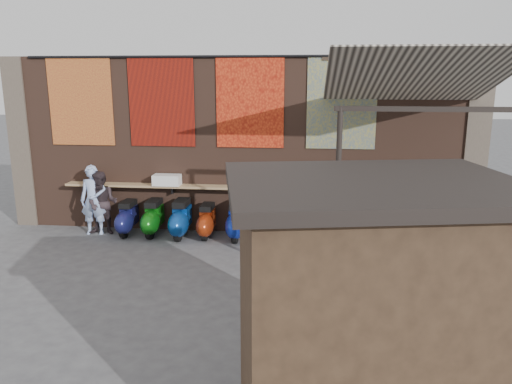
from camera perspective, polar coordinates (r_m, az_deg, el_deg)
ground at (r=9.44m, az=-4.30°, el=-9.15°), size 70.00×70.00×0.00m
brick_wall at (r=11.51m, az=-2.04°, el=5.29°), size 10.00×0.40×4.00m
pier_left at (r=13.28m, az=-24.94°, el=5.14°), size 0.50×0.50×4.00m
pier_right at (r=11.93m, az=23.59°, el=4.48°), size 0.50×0.50×4.00m
eating_counter at (r=11.31m, az=-2.27°, el=0.51°), size 8.00×0.32×0.05m
shelf_box at (r=11.59m, az=-10.14°, el=1.36°), size 0.62×0.33×0.24m
tapestry_redgold at (r=12.25m, az=-19.41°, el=9.75°), size 1.50×0.02×2.00m
tapestry_sun at (r=11.56m, az=-10.74°, el=10.09°), size 1.50×0.02×2.00m
tapestry_orange at (r=11.15m, az=-0.70°, el=10.21°), size 1.50×0.02×2.00m
tapestry_multi at (r=11.09m, az=9.77°, el=10.00°), size 1.50×0.02×2.00m
hang_rail at (r=11.17m, az=-2.30°, el=15.23°), size 9.50×0.06×0.06m
scooter_stool_0 at (r=11.82m, az=-14.47°, el=-2.92°), size 0.37×0.81×0.77m
scooter_stool_1 at (r=11.62m, az=-11.66°, el=-2.95°), size 0.38×0.85×0.81m
scooter_stool_2 at (r=11.36m, az=-8.57°, el=-3.10°), size 0.40×0.89×0.85m
scooter_stool_3 at (r=11.31m, az=-5.64°, el=-3.35°), size 0.36×0.79×0.75m
scooter_stool_4 at (r=11.12m, az=-2.21°, el=-3.32°), size 0.40×0.89×0.84m
scooter_stool_5 at (r=11.15m, az=1.16°, el=-3.72°), size 0.32×0.71×0.68m
scooter_stool_6 at (r=11.02m, az=4.12°, el=-3.55°), size 0.39×0.87×0.83m
scooter_stool_7 at (r=11.09m, az=7.62°, el=-3.47°), size 0.40×0.89×0.85m
scooter_stool_8 at (r=11.12m, az=10.48°, el=-3.55°), size 0.40×0.89×0.84m
scooter_stool_9 at (r=11.19m, az=14.08°, el=-3.72°), size 0.38×0.85×0.80m
scooter_stool_10 at (r=11.26m, az=17.10°, el=-3.77°), size 0.39×0.86×0.82m
diner_left at (r=11.98m, az=-18.08°, el=-0.87°), size 0.63×0.46×1.61m
diner_right at (r=11.92m, az=-17.14°, el=-1.23°), size 0.74×0.59×1.47m
shopper_navy at (r=9.15m, az=11.61°, el=-4.69°), size 1.02×0.61×1.64m
shopper_grey at (r=9.01m, az=21.83°, el=-5.04°), size 1.35×1.24×1.82m
shopper_tan at (r=9.28m, az=17.35°, el=-4.51°), size 1.00×0.92×1.72m
market_stall at (r=5.08m, az=12.59°, el=-14.22°), size 2.65×2.19×2.56m
stall_roof at (r=4.62m, az=13.42°, el=0.69°), size 2.98×2.50×0.12m
stall_sign at (r=5.67m, az=10.17°, el=-4.84°), size 1.19×0.27×0.50m
stall_shelf at (r=6.02m, az=9.80°, el=-13.20°), size 1.94×0.47×0.06m
awning_canvas at (r=9.66m, az=17.75°, el=12.39°), size 3.20×3.28×0.97m
awning_ledger at (r=11.23m, az=16.29°, el=14.57°), size 3.30×0.08×0.12m
awning_header at (r=8.21m, az=19.56°, el=8.92°), size 3.00×0.08×0.08m
awning_post_left at (r=8.25m, az=9.23°, el=-1.27°), size 0.09×0.09×3.10m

